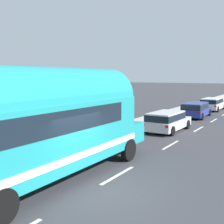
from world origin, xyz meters
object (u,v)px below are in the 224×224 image
Objects in this scene: car_lead at (167,120)px; car_second at (196,109)px; car_third at (212,103)px; painted_bus at (37,121)px.

car_second is (-0.22, 7.88, 0.00)m from car_lead.
car_second is 6.54m from car_third.
painted_bus is at bearing -90.58° from car_lead.
painted_bus is at bearing -89.72° from car_second.
car_third is at bearing 90.21° from painted_bus.
painted_bus is 2.41× the size of car_third.
painted_bus reaches higher than car_third.
car_lead is 7.88m from car_second.
car_lead and car_second have the same top height.
car_third is at bearing 90.86° from car_lead.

